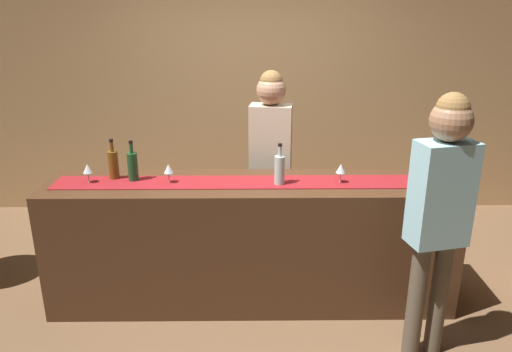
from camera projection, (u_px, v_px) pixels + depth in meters
ground_plane at (252, 298)px, 3.88m from camera, size 10.00×10.00×0.00m
back_wall at (251, 77)px, 5.19m from camera, size 6.00×0.12×2.90m
bar_counter at (252, 243)px, 3.72m from camera, size 2.98×0.60×0.97m
counter_runner_cloth at (252, 182)px, 3.56m from camera, size 2.83×0.28×0.01m
wine_bottle_green at (133, 166)px, 3.56m from camera, size 0.07×0.07×0.30m
wine_bottle_clear at (280, 169)px, 3.49m from camera, size 0.07×0.07×0.30m
wine_bottle_amber at (114, 164)px, 3.60m from camera, size 0.07×0.07×0.30m
wine_glass_near_customer at (88, 169)px, 3.51m from camera, size 0.07×0.07×0.14m
wine_glass_mid_counter at (169, 169)px, 3.51m from camera, size 0.07×0.07×0.14m
wine_glass_far_end at (341, 169)px, 3.52m from camera, size 0.07×0.07×0.14m
bartender at (271, 149)px, 4.08m from camera, size 0.36×0.25×1.69m
customer_sipping at (441, 202)px, 2.93m from camera, size 0.38×0.27×1.73m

